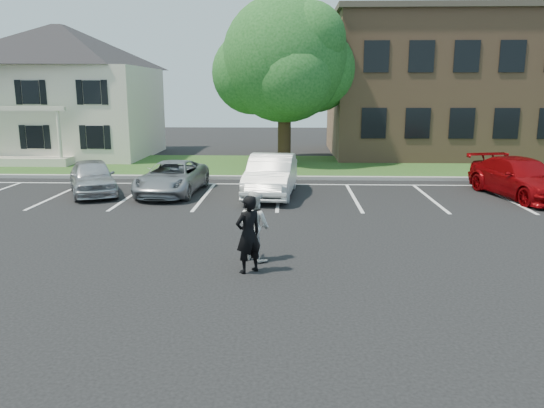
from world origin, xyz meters
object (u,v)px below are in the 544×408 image
(tree, at_px, (286,62))
(car_silver_west, at_px, (92,177))
(office_building, at_px, (515,86))
(man_black_suit, at_px, (248,234))
(house, at_px, (63,91))
(car_silver_minivan, at_px, (172,178))
(man_white_shirt, at_px, (254,226))
(car_red_compact, at_px, (521,178))
(car_white_sedan, at_px, (271,175))

(tree, distance_m, car_silver_west, 12.56)
(office_building, relative_size, man_black_suit, 12.96)
(house, bearing_deg, car_silver_minivan, -52.19)
(man_white_shirt, bearing_deg, car_red_compact, -96.44)
(man_white_shirt, height_order, car_silver_minivan, man_white_shirt)
(tree, xyz_separation_m, car_white_sedan, (-0.46, -9.10, -4.58))
(car_red_compact, bearing_deg, man_black_suit, -149.69)
(car_silver_minivan, xyz_separation_m, car_red_compact, (13.14, -0.24, 0.10))
(house, distance_m, car_silver_minivan, 14.83)
(car_white_sedan, bearing_deg, man_white_shirt, -86.05)
(office_building, height_order, car_red_compact, office_building)
(man_white_shirt, xyz_separation_m, car_white_sedan, (0.10, 7.75, -0.05))
(man_black_suit, distance_m, man_white_shirt, 0.90)
(office_building, relative_size, man_white_shirt, 13.58)
(man_white_shirt, distance_m, car_silver_west, 10.31)
(house, relative_size, car_white_sedan, 2.20)
(office_building, distance_m, car_silver_west, 25.43)
(house, height_order, car_silver_minivan, house)
(office_building, relative_size, tree, 2.55)
(man_white_shirt, bearing_deg, man_black_suit, 129.50)
(car_white_sedan, bearing_deg, office_building, 48.43)
(tree, bearing_deg, car_silver_minivan, -115.83)
(tree, xyz_separation_m, car_silver_west, (-7.32, -9.07, -4.68))
(car_silver_west, bearing_deg, car_white_sedan, -25.06)
(house, bearing_deg, car_white_sedan, -42.60)
(car_silver_minivan, xyz_separation_m, car_white_sedan, (3.83, -0.24, 0.15))
(office_building, bearing_deg, car_silver_minivan, -143.41)
(tree, height_order, car_red_compact, tree)
(tree, relative_size, car_silver_west, 2.25)
(man_white_shirt, distance_m, car_silver_minivan, 8.82)
(tree, height_order, car_silver_minivan, tree)
(car_silver_minivan, relative_size, car_white_sedan, 0.95)
(house, xyz_separation_m, car_silver_minivan, (8.87, -11.44, -3.21))
(office_building, relative_size, car_red_compact, 4.50)
(car_silver_west, relative_size, car_red_compact, 0.79)
(house, relative_size, car_red_compact, 2.07)
(man_white_shirt, height_order, car_white_sedan, man_white_shirt)
(car_white_sedan, bearing_deg, car_red_compact, 4.67)
(office_building, distance_m, car_silver_minivan, 22.85)
(man_white_shirt, xyz_separation_m, car_silver_minivan, (-3.73, 7.99, -0.20))
(car_red_compact, bearing_deg, office_building, 57.91)
(office_building, xyz_separation_m, man_black_suit, (-14.47, -22.34, -3.29))
(car_red_compact, bearing_deg, car_silver_west, 167.82)
(man_black_suit, height_order, car_red_compact, man_black_suit)
(house, relative_size, office_building, 0.46)
(man_black_suit, distance_m, car_silver_minivan, 9.61)
(car_silver_minivan, height_order, car_red_compact, car_red_compact)
(house, relative_size, car_silver_west, 2.63)
(tree, bearing_deg, house, 168.93)
(office_building, xyz_separation_m, man_white_shirt, (-14.39, -21.44, -3.33))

